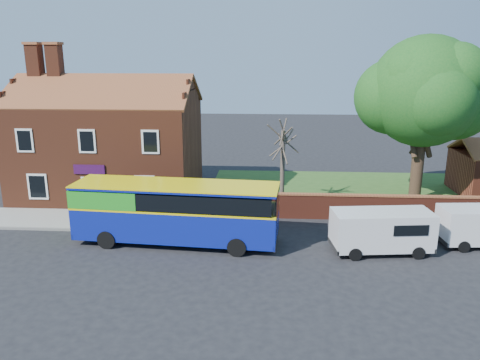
{
  "coord_description": "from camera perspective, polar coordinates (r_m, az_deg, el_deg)",
  "views": [
    {
      "loc": [
        4.31,
        -20.56,
        9.78
      ],
      "look_at": [
        2.7,
        5.0,
        2.92
      ],
      "focal_mm": 35.0,
      "sensor_mm": 36.0,
      "label": 1
    }
  ],
  "objects": [
    {
      "name": "ground",
      "position": [
        23.17,
        -7.58,
        -10.12
      ],
      "size": [
        120.0,
        120.0,
        0.0
      ],
      "primitive_type": "plane",
      "color": "black",
      "rests_on": "ground"
    },
    {
      "name": "shop_building",
      "position": [
        34.59,
        -15.63,
        3.82
      ],
      "size": [
        12.3,
        8.13,
        10.5
      ],
      "color": "brown",
      "rests_on": "ground"
    },
    {
      "name": "large_tree",
      "position": [
        33.27,
        21.61,
        9.62
      ],
      "size": [
        9.1,
        7.2,
        11.1
      ],
      "color": "black",
      "rests_on": "ground"
    },
    {
      "name": "van_near",
      "position": [
        24.88,
        16.92,
        -5.82
      ],
      "size": [
        5.16,
        2.54,
        2.18
      ],
      "rotation": [
        0.0,
        0.0,
        0.12
      ],
      "color": "silver",
      "rests_on": "ground"
    },
    {
      "name": "pavement",
      "position": [
        30.24,
        -18.64,
        -4.58
      ],
      "size": [
        18.0,
        3.5,
        0.12
      ],
      "primitive_type": "cube",
      "color": "gray",
      "rests_on": "ground"
    },
    {
      "name": "boundary_wall",
      "position": [
        30.26,
        20.14,
        -3.2
      ],
      "size": [
        22.0,
        0.38,
        1.6
      ],
      "color": "maroon",
      "rests_on": "ground"
    },
    {
      "name": "bus",
      "position": [
        25.1,
        -8.55,
        -3.58
      ],
      "size": [
        10.95,
        3.59,
        3.28
      ],
      "rotation": [
        0.0,
        0.0,
        -0.08
      ],
      "color": "navy",
      "rests_on": "ground"
    },
    {
      "name": "grass_strip",
      "position": [
        36.02,
        17.42,
        -1.44
      ],
      "size": [
        26.0,
        12.0,
        0.04
      ],
      "primitive_type": "cube",
      "color": "#426B28",
      "rests_on": "ground"
    },
    {
      "name": "bare_tree",
      "position": [
        30.73,
        5.21,
        1.9
      ],
      "size": [
        2.09,
        2.49,
        5.57
      ],
      "color": "#4C4238",
      "rests_on": "ground"
    },
    {
      "name": "kerb",
      "position": [
        28.73,
        -19.93,
        -5.71
      ],
      "size": [
        18.0,
        0.15,
        0.14
      ],
      "primitive_type": "cube",
      "color": "slate",
      "rests_on": "ground"
    }
  ]
}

